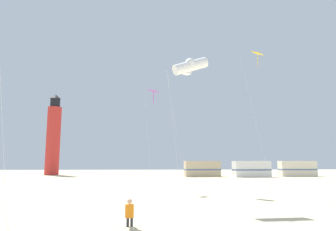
{
  "coord_description": "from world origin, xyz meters",
  "views": [
    {
      "loc": [
        0.36,
        -7.08,
        2.64
      ],
      "look_at": [
        1.42,
        10.13,
        5.22
      ],
      "focal_mm": 33.24,
      "sensor_mm": 36.0,
      "label": 1
    }
  ],
  "objects": [
    {
      "name": "rv_van_white",
      "position": [
        18.5,
        47.57,
        1.39
      ],
      "size": [
        6.57,
        2.73,
        2.8
      ],
      "rotation": [
        0.0,
        0.0,
        0.06
      ],
      "color": "white",
      "rests_on": "ground"
    },
    {
      "name": "kite_flyer_standing",
      "position": [
        -0.4,
        6.03,
        0.61
      ],
      "size": [
        0.34,
        0.51,
        1.16
      ],
      "rotation": [
        0.0,
        0.0,
        3.15
      ],
      "color": "orange",
      "rests_on": "ground"
    },
    {
      "name": "kite_diamond_gold",
      "position": [
        9.67,
        18.27,
        11.42
      ],
      "size": [
        2.31,
        2.31,
        12.22
      ],
      "color": "silver",
      "rests_on": "ground"
    },
    {
      "name": "rv_van_cream",
      "position": [
        27.63,
        49.25,
        1.39
      ],
      "size": [
        6.53,
        2.6,
        2.8
      ],
      "rotation": [
        0.0,
        0.0,
        -0.04
      ],
      "color": "beige",
      "rests_on": "ground"
    },
    {
      "name": "lighthouse_distant",
      "position": [
        -19.43,
        58.53,
        7.84
      ],
      "size": [
        2.8,
        2.8,
        16.8
      ],
      "color": "red",
      "rests_on": "ground"
    },
    {
      "name": "rv_van_tan",
      "position": [
        10.09,
        49.73,
        1.39
      ],
      "size": [
        6.59,
        2.79,
        2.8
      ],
      "rotation": [
        0.0,
        0.0,
        0.07
      ],
      "color": "#C6B28C",
      "rests_on": "ground"
    },
    {
      "name": "kite_box_rainbow",
      "position": [
        3.92,
        21.47,
        11.45
      ],
      "size": [
        2.43,
        2.43,
        12.05
      ],
      "color": "silver",
      "rests_on": "ground"
    },
    {
      "name": "kite_diamond_magenta",
      "position": [
        0.72,
        22.51,
        9.08
      ],
      "size": [
        1.47,
        1.47,
        9.68
      ],
      "color": "silver",
      "rests_on": "ground"
    },
    {
      "name": "kite_tube_white",
      "position": [
        3.07,
        12.76,
        8.99
      ],
      "size": [
        2.8,
        2.29,
        9.7
      ],
      "color": "silver",
      "rests_on": "ground"
    }
  ]
}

